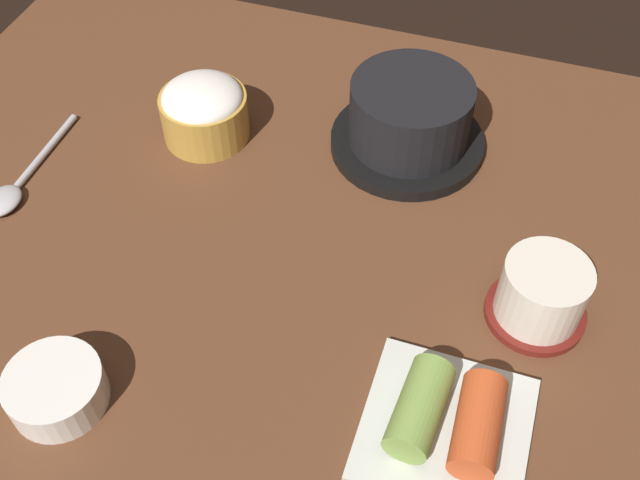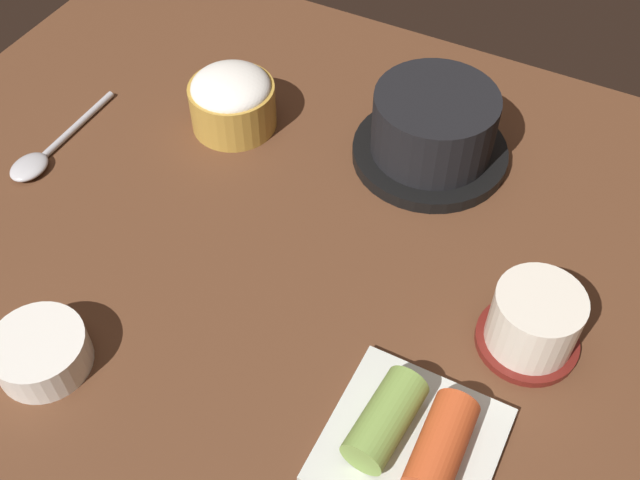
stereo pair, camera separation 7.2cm
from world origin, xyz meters
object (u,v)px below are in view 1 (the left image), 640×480
(stone_pot, at_px, (409,119))
(tea_cup_with_saucer, at_px, (542,294))
(rice_bowl, at_px, (204,110))
(spoon, at_px, (15,187))
(kimchi_plate, at_px, (447,422))
(side_bowl_near, at_px, (56,388))

(stone_pot, height_order, tea_cup_with_saucer, stone_pot)
(rice_bowl, bearing_deg, stone_pot, 12.94)
(stone_pot, distance_m, spoon, 0.43)
(kimchi_plate, xyz_separation_m, side_bowl_near, (-0.32, -0.07, 0.00))
(stone_pot, bearing_deg, tea_cup_with_saucer, -47.57)
(tea_cup_with_saucer, bearing_deg, spoon, -178.55)
(rice_bowl, xyz_separation_m, tea_cup_with_saucer, (0.39, -0.13, -0.00))
(kimchi_plate, distance_m, side_bowl_near, 0.33)
(kimchi_plate, relative_size, spoon, 0.82)
(rice_bowl, bearing_deg, spoon, -136.77)
(spoon, bearing_deg, rice_bowl, 43.23)
(stone_pot, height_order, spoon, stone_pot)
(rice_bowl, distance_m, tea_cup_with_saucer, 0.41)
(tea_cup_with_saucer, relative_size, kimchi_plate, 0.68)
(stone_pot, bearing_deg, kimchi_plate, -70.60)
(tea_cup_with_saucer, height_order, spoon, tea_cup_with_saucer)
(stone_pot, bearing_deg, side_bowl_near, -116.90)
(stone_pot, relative_size, side_bowl_near, 2.05)
(stone_pot, bearing_deg, spoon, -152.31)
(side_bowl_near, relative_size, spoon, 0.50)
(rice_bowl, bearing_deg, side_bowl_near, -87.02)
(stone_pot, height_order, side_bowl_near, stone_pot)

